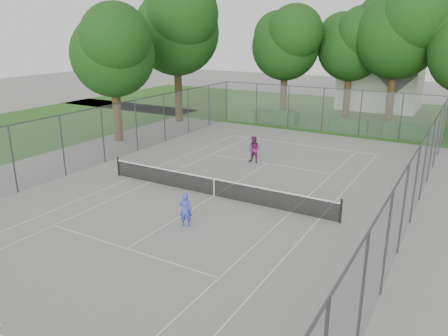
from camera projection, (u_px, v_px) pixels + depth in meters
The scene contains 16 objects.
ground at pixel (214, 196), 21.94m from camera, with size 120.00×120.00×0.00m, color slate.
grass_far at pixel (350, 113), 43.35m from camera, with size 60.00×20.00×0.00m, color #214C15.
court_markings at pixel (214, 196), 21.94m from camera, with size 11.03×23.83×0.01m.
tennis_net at pixel (214, 186), 21.78m from camera, with size 12.87×0.10×1.10m.
perimeter_fence at pixel (214, 162), 21.39m from camera, with size 18.08×34.08×3.52m.
tree_far_left at pixel (286, 41), 39.73m from camera, with size 7.08×6.46×10.17m.
tree_far_midleft at pixel (352, 42), 39.56m from camera, with size 6.99×6.38×10.05m.
tree_far_midright at pixel (400, 29), 36.07m from camera, with size 8.08×7.38×11.62m.
tree_side_back at pixel (177, 25), 37.26m from camera, with size 8.43×7.70×12.12m.
tree_side_front at pixel (113, 48), 30.68m from camera, with size 6.83×6.24×9.82m.
hedge_left at pixel (276, 116), 39.28m from camera, with size 4.06×1.22×1.01m, color #174716.
hedge_mid at pixel (349, 125), 36.01m from camera, with size 3.01×0.86×0.95m, color #174716.
hedge_right at pixel (406, 130), 34.12m from camera, with size 3.27×1.20×0.98m, color #174716.
house at pixel (382, 71), 44.87m from camera, with size 7.73×5.99×9.63m.
girl_player at pixel (185, 210), 18.40m from camera, with size 0.54×0.35×1.48m, color blue.
woman_player at pixel (254, 150), 27.15m from camera, with size 0.82×0.64×1.69m, color #6B2359.
Camera 1 is at (10.72, -17.45, 8.01)m, focal length 35.00 mm.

